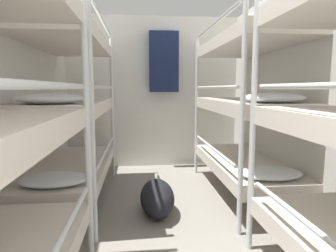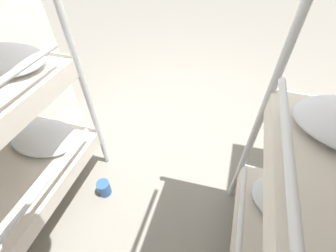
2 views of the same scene
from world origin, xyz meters
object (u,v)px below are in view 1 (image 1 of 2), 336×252
at_px(duffel_bag, 157,198).
at_px(bunk_stack_right_far, 246,105).
at_px(bunk_stack_left_far, 69,106).
at_px(hanging_coat, 164,62).

bearing_deg(duffel_bag, bunk_stack_right_far, 20.92).
height_order(bunk_stack_left_far, hanging_coat, hanging_coat).
distance_m(bunk_stack_right_far, hanging_coat, 1.68).
xyz_separation_m(bunk_stack_left_far, bunk_stack_right_far, (1.90, 0.00, 0.00)).
distance_m(bunk_stack_left_far, bunk_stack_right_far, 1.90).
relative_size(bunk_stack_left_far, bunk_stack_right_far, 1.00).
height_order(bunk_stack_right_far, duffel_bag, bunk_stack_right_far).
height_order(bunk_stack_left_far, duffel_bag, bunk_stack_left_far).
bearing_deg(duffel_bag, hanging_coat, 82.78).
xyz_separation_m(bunk_stack_right_far, duffel_bag, (-1.02, -0.39, -0.88)).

